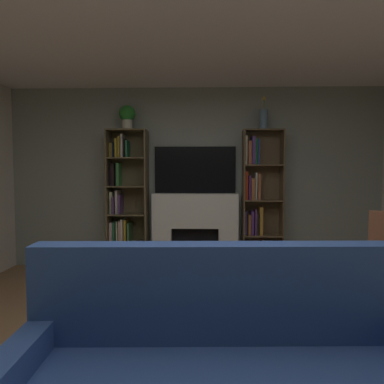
% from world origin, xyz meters
% --- Properties ---
extents(ground_plane, '(6.46, 6.46, 0.00)m').
position_xyz_m(ground_plane, '(0.00, 0.00, 0.00)').
color(ground_plane, olive).
extents(wall_back_accent, '(5.50, 0.06, 2.61)m').
position_xyz_m(wall_back_accent, '(0.00, 2.71, 1.30)').
color(wall_back_accent, gray).
rests_on(wall_back_accent, ground_plane).
extents(fireplace, '(1.32, 0.53, 1.09)m').
position_xyz_m(fireplace, '(0.00, 2.56, 0.58)').
color(fireplace, white).
rests_on(fireplace, ground_plane).
extents(tv, '(1.16, 0.06, 0.67)m').
position_xyz_m(tv, '(0.00, 2.65, 1.43)').
color(tv, black).
rests_on(tv, fireplace).
extents(bookshelf_left, '(0.56, 0.33, 1.99)m').
position_xyz_m(bookshelf_left, '(-1.02, 2.55, 0.98)').
color(bookshelf_left, brown).
rests_on(bookshelf_left, ground_plane).
extents(bookshelf_right, '(0.56, 0.26, 1.99)m').
position_xyz_m(bookshelf_right, '(0.89, 2.58, 0.93)').
color(bookshelf_right, brown).
rests_on(bookshelf_right, ground_plane).
extents(potted_plant, '(0.23, 0.23, 0.34)m').
position_xyz_m(potted_plant, '(-0.95, 2.53, 2.19)').
color(potted_plant, beige).
rests_on(potted_plant, bookshelf_left).
extents(vase_with_flowers, '(0.11, 0.11, 0.45)m').
position_xyz_m(vase_with_flowers, '(0.96, 2.53, 2.14)').
color(vase_with_flowers, slate).
rests_on(vase_with_flowers, bookshelf_right).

